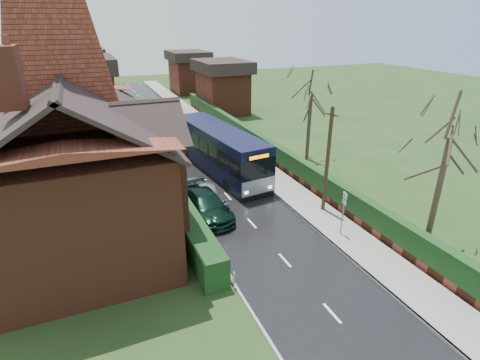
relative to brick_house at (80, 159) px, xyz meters
name	(u,v)px	position (x,y,z in m)	size (l,w,h in m)	color
ground	(267,241)	(8.73, -4.78, -4.38)	(140.00, 140.00, 0.00)	#2D441D
road	(209,176)	(8.73, 5.22, -4.37)	(6.00, 100.00, 0.02)	black
pavement	(259,167)	(12.98, 5.22, -4.31)	(2.50, 100.00, 0.14)	slate
kerb_right	(245,169)	(11.78, 5.22, -4.31)	(0.12, 100.00, 0.14)	gray
kerb_left	(170,181)	(5.68, 5.22, -4.33)	(0.12, 100.00, 0.10)	gray
front_hedge	(174,202)	(4.83, 0.22, -3.58)	(1.20, 16.00, 1.60)	black
picket_fence	(186,205)	(5.58, 0.22, -3.93)	(0.10, 16.00, 0.90)	gray
right_wall_hedge	(276,154)	(14.53, 5.22, -3.36)	(0.60, 50.00, 1.80)	#602B1B
brick_house	(80,159)	(0.00, 0.00, 0.00)	(9.30, 14.60, 10.30)	#602B1B
bus	(219,151)	(9.78, 5.72, -2.62)	(3.97, 11.85, 3.53)	black
car_silver	(207,191)	(7.23, 1.22, -3.69)	(1.62, 4.02, 1.37)	silver
car_green	(206,205)	(6.58, -0.78, -3.64)	(2.06, 5.08, 1.47)	black
car_distant	(151,104)	(9.04, 31.00, -3.73)	(1.36, 3.90, 1.29)	black
bus_stop_sign	(344,208)	(12.73, -5.92, -2.61)	(0.16, 0.40, 2.68)	slate
telegraph_pole	(327,161)	(13.53, -3.02, -1.02)	(0.29, 0.84, 6.63)	black
tree_right_near	(452,129)	(15.98, -8.78, 2.17)	(4.06, 4.06, 8.76)	#372C20
tree_right_far	(312,90)	(17.73, 5.60, 1.53)	(4.09, 4.09, 7.91)	#33281E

